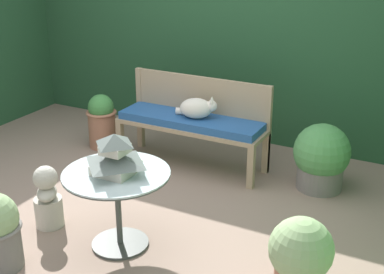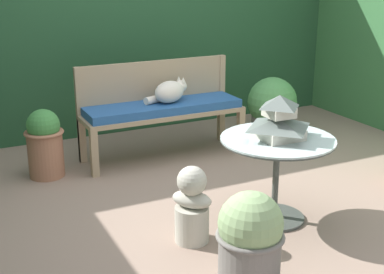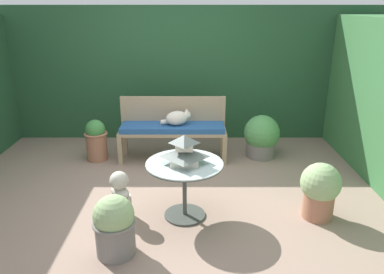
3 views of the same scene
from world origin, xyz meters
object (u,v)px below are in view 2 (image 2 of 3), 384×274
Objects in this scene: pagoda_birdhouse at (279,120)px; potted_plant_table_near at (45,143)px; cat at (170,92)px; potted_plant_bench_right at (250,240)px; garden_bust at (192,207)px; potted_plant_hedge_corner at (272,107)px; garden_bench at (163,111)px; patio_table at (277,155)px.

potted_plant_table_near is (-1.27, 1.51, -0.43)m from pagoda_birdhouse.
cat is 2.22m from potted_plant_bench_right.
potted_plant_hedge_corner is at bearing 96.16° from garden_bust.
potted_plant_table_near is at bearing 160.37° from cat.
cat reaches higher than garden_bust.
patio_table is (0.19, -1.52, 0.04)m from garden_bench.
pagoda_birdhouse is at bearing -49.90° from potted_plant_table_near.
cat is at bearing -174.80° from potted_plant_hedge_corner.
pagoda_birdhouse is 2.02m from potted_plant_table_near.
potted_plant_table_near is at bearing 107.50° from potted_plant_bench_right.
potted_plant_table_near is (-2.35, -0.11, -0.00)m from potted_plant_hedge_corner.
potted_plant_table_near reaches higher than potted_plant_bench_right.
pagoda_birdhouse reaches higher than garden_bust.
garden_bench is at bearing -175.21° from potted_plant_hedge_corner.
cat is 0.70× the size of potted_plant_hedge_corner.
garden_bench is 0.19m from cat.
garden_bust is at bearing -128.73° from cat.
pagoda_birdhouse is 0.66× the size of potted_plant_bench_right.
potted_plant_bench_right is at bearing -31.67° from garden_bust.
garden_bust is 0.91× the size of potted_plant_bench_right.
garden_bench is 1.63m from garden_bust.
garden_bench is 1.91× the size of patio_table.
garden_bench is 2.63× the size of potted_plant_bench_right.
garden_bench is 2.88× the size of garden_bust.
pagoda_birdhouse is at bearing 54.98° from garden_bust.
potted_plant_table_near is at bearing 130.10° from patio_table.
cat is 0.84× the size of garden_bust.
potted_plant_hedge_corner reaches higher than patio_table.
patio_table reaches higher than garden_bench.
potted_plant_table_near is at bearing 164.26° from garden_bust.
cat reaches higher than patio_table.
cat is 0.76× the size of potted_plant_bench_right.
potted_plant_bench_right is 0.97× the size of potted_plant_table_near.
garden_bench is 1.09m from potted_plant_table_near.
cat is 1.67m from garden_bust.
patio_table is 0.89m from potted_plant_bench_right.
potted_plant_hedge_corner is (1.27, 0.11, -0.14)m from garden_bench.
potted_plant_hedge_corner is 1.05× the size of potted_plant_table_near.
cat is 1.25m from potted_plant_hedge_corner.
pagoda_birdhouse is at bearing -104.88° from cat.
cat is at bearing 77.61° from potted_plant_bench_right.
pagoda_birdhouse reaches higher than potted_plant_table_near.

